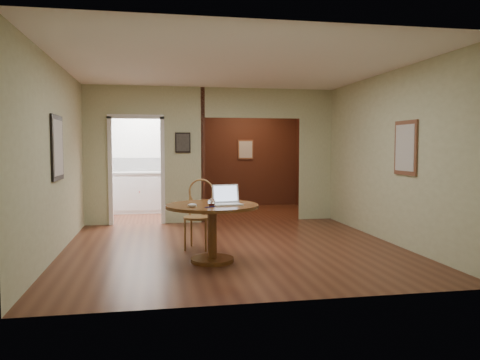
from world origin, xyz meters
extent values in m
plane|color=#452013|center=(0.00, 0.00, 0.00)|extent=(5.00, 5.00, 0.00)
plane|color=white|center=(0.00, 0.00, 2.70)|extent=(5.00, 5.00, 0.00)
plane|color=beige|center=(0.00, -2.50, 1.35)|extent=(5.00, 0.00, 5.00)
plane|color=beige|center=(-2.50, 0.00, 1.35)|extent=(0.00, 5.00, 5.00)
plane|color=beige|center=(2.50, 0.00, 1.35)|extent=(0.00, 5.00, 5.00)
cube|color=beige|center=(-2.25, 2.50, 1.35)|extent=(0.50, 2.70, 0.04)
cube|color=beige|center=(-0.60, 2.50, 1.35)|extent=(0.80, 2.70, 0.04)
cube|color=beige|center=(2.15, 2.50, 1.35)|extent=(0.70, 2.70, 0.04)
plane|color=white|center=(-1.35, 4.50, 1.35)|extent=(2.70, 0.00, 2.70)
plane|color=#3D1D12|center=(1.15, 5.00, 1.35)|extent=(2.70, 0.00, 2.70)
cube|color=#3D1D12|center=(-0.20, 3.75, 1.35)|extent=(0.08, 2.50, 2.70)
cube|color=black|center=(-2.48, 0.00, 1.50)|extent=(0.03, 0.70, 0.90)
cube|color=brown|center=(2.48, -0.50, 1.50)|extent=(0.03, 0.60, 0.80)
cube|color=black|center=(-0.60, 2.48, 1.60)|extent=(0.30, 0.03, 0.40)
cube|color=beige|center=(1.15, 4.98, 1.45)|extent=(0.40, 0.03, 0.50)
cube|color=white|center=(-1.35, 4.49, 1.10)|extent=(2.00, 0.02, 0.32)
cylinder|color=brown|center=(-0.42, -0.78, 0.03)|extent=(0.57, 0.57, 0.05)
cylinder|color=brown|center=(-0.42, -0.78, 0.38)|extent=(0.12, 0.12, 0.66)
cylinder|color=brown|center=(-0.42, -0.78, 0.74)|extent=(1.22, 1.22, 0.04)
cylinder|color=brown|center=(-0.53, 0.03, 0.47)|extent=(0.57, 0.57, 0.03)
cylinder|color=brown|center=(-0.73, -0.06, 0.23)|extent=(0.03, 0.03, 0.47)
cylinder|color=brown|center=(-0.44, -0.18, 0.23)|extent=(0.03, 0.03, 0.47)
cylinder|color=brown|center=(-0.62, 0.23, 0.23)|extent=(0.03, 0.03, 0.47)
cylinder|color=brown|center=(-0.33, 0.11, 0.23)|extent=(0.03, 0.03, 0.47)
cylinder|color=brown|center=(-0.63, 0.24, 0.67)|extent=(0.03, 0.03, 0.37)
cylinder|color=brown|center=(-0.31, 0.10, 0.67)|extent=(0.03, 0.03, 0.37)
torus|color=brown|center=(-0.47, 0.18, 0.83)|extent=(0.38, 0.17, 0.40)
cube|color=white|center=(-0.23, -0.88, 0.77)|extent=(0.40, 0.31, 0.02)
cube|color=silver|center=(-0.23, -0.91, 0.78)|extent=(0.32, 0.18, 0.00)
cube|color=white|center=(-0.23, -0.73, 0.90)|extent=(0.37, 0.12, 0.24)
cube|color=#7F8AA2|center=(-0.23, -0.74, 0.90)|extent=(0.32, 0.10, 0.20)
imported|color=#BDBCC2|center=(-0.29, -0.58, 0.77)|extent=(0.34, 0.25, 0.02)
ellipsoid|color=white|center=(-0.70, -1.03, 0.79)|extent=(0.12, 0.08, 0.05)
cylinder|color=#0C0F58|center=(-0.48, -1.07, 0.77)|extent=(0.14, 0.09, 0.01)
cube|color=white|center=(-1.35, 4.20, 0.45)|extent=(2.00, 0.55, 0.90)
cube|color=#B6B6B1|center=(-1.35, 4.20, 0.92)|extent=(2.06, 0.60, 0.04)
sphere|color=#B20C0C|center=(-1.50, 3.91, 0.50)|extent=(0.03, 0.03, 0.03)
sphere|color=#B20C0C|center=(-0.50, 3.91, 0.50)|extent=(0.03, 0.03, 0.03)
ellipsoid|color=beige|center=(-0.55, 4.20, 1.11)|extent=(0.38, 0.35, 0.34)
camera|label=1|loc=(-1.15, -6.83, 1.51)|focal=35.00mm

